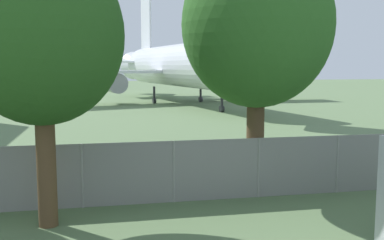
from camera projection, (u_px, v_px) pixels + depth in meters
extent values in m
cylinder|color=gray|center=(82.00, 176.00, 12.30)|extent=(0.07, 0.07, 1.79)
cylinder|color=gray|center=(174.00, 172.00, 12.80)|extent=(0.07, 0.07, 1.79)
cylinder|color=gray|center=(259.00, 168.00, 13.30)|extent=(0.07, 0.07, 1.79)
cylinder|color=gray|center=(337.00, 164.00, 13.79)|extent=(0.07, 0.07, 1.79)
cube|color=gray|center=(174.00, 172.00, 12.80)|extent=(56.00, 0.01, 1.79)
cylinder|color=silver|center=(183.00, 65.00, 46.40)|extent=(9.63, 29.34, 4.42)
cone|color=silver|center=(268.00, 65.00, 30.99)|extent=(5.15, 5.15, 4.42)
cone|color=silver|center=(139.00, 66.00, 62.31)|extent=(4.91, 6.15, 3.97)
cube|color=silver|center=(250.00, 71.00, 51.04)|extent=(13.22, 4.63, 0.30)
cylinder|color=#939399|center=(233.00, 81.00, 50.82)|extent=(2.68, 4.27, 1.99)
cube|color=silver|center=(95.00, 72.00, 44.59)|extent=(13.67, 7.99, 0.30)
cylinder|color=#939399|center=(114.00, 83.00, 45.81)|extent=(2.68, 4.27, 1.99)
cube|color=silver|center=(146.00, 23.00, 58.10)|extent=(0.96, 3.95, 6.62)
cube|color=silver|center=(147.00, 62.00, 58.50)|extent=(10.20, 5.24, 0.20)
cylinder|color=#2D2D33|center=(222.00, 102.00, 38.07)|extent=(0.24, 0.24, 1.78)
cylinder|color=#2D2D33|center=(222.00, 109.00, 38.15)|extent=(0.40, 0.61, 0.56)
cylinder|color=#2D2D33|center=(201.00, 94.00, 49.08)|extent=(0.24, 0.24, 1.78)
cylinder|color=#2D2D33|center=(201.00, 99.00, 49.15)|extent=(0.40, 0.61, 0.56)
cylinder|color=#2D2D33|center=(154.00, 95.00, 47.12)|extent=(0.24, 0.24, 1.78)
cylinder|color=#2D2D33|center=(154.00, 101.00, 47.20)|extent=(0.40, 0.61, 0.56)
cylinder|color=brown|center=(46.00, 166.00, 10.82)|extent=(0.46, 0.46, 2.97)
ellipsoid|color=#28561E|center=(41.00, 35.00, 10.45)|extent=(3.86, 3.86, 4.25)
cylinder|color=#4C3823|center=(255.00, 142.00, 13.51)|extent=(0.53, 0.53, 3.21)
ellipsoid|color=#2D6023|center=(257.00, 25.00, 13.09)|extent=(4.42, 4.42, 4.87)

